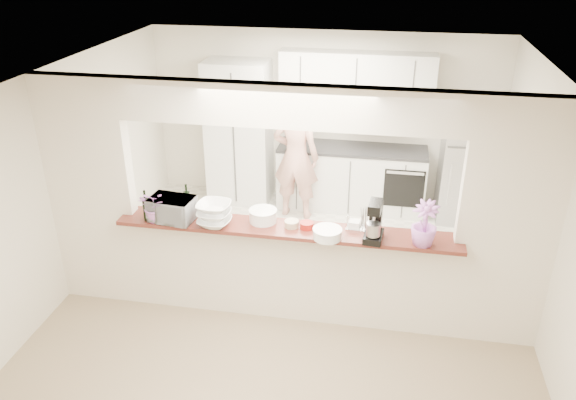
% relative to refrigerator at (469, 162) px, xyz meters
% --- Properties ---
extents(floor, '(6.00, 6.00, 0.00)m').
position_rel_refrigerator_xyz_m(floor, '(-2.05, -2.65, -0.85)').
color(floor, tan).
rests_on(floor, ground).
extents(tile_overlay, '(5.00, 2.90, 0.01)m').
position_rel_refrigerator_xyz_m(tile_overlay, '(-2.05, -1.10, -0.84)').
color(tile_overlay, silver).
rests_on(tile_overlay, floor).
extents(partition, '(5.00, 0.15, 2.50)m').
position_rel_refrigerator_xyz_m(partition, '(-2.05, -2.65, 0.63)').
color(partition, silver).
rests_on(partition, floor).
extents(bar_counter, '(3.40, 0.38, 1.09)m').
position_rel_refrigerator_xyz_m(bar_counter, '(-2.05, -2.65, -0.27)').
color(bar_counter, silver).
rests_on(bar_counter, floor).
extents(kitchen_cabinets, '(3.15, 0.62, 2.25)m').
position_rel_refrigerator_xyz_m(kitchen_cabinets, '(-2.24, 0.07, 0.12)').
color(kitchen_cabinets, silver).
rests_on(kitchen_cabinets, floor).
extents(refrigerator, '(0.75, 0.70, 1.70)m').
position_rel_refrigerator_xyz_m(refrigerator, '(0.00, 0.00, 0.00)').
color(refrigerator, '#B7B7BC').
rests_on(refrigerator, floor).
extents(flower_left, '(0.37, 0.35, 0.33)m').
position_rel_refrigerator_xyz_m(flower_left, '(-3.35, -2.80, 0.40)').
color(flower_left, '#CE6DB7').
rests_on(flower_left, bar_counter).
extents(wine_bottle_a, '(0.06, 0.06, 0.32)m').
position_rel_refrigerator_xyz_m(wine_bottle_a, '(-3.10, -2.58, 0.37)').
color(wine_bottle_a, black).
rests_on(wine_bottle_a, bar_counter).
extents(wine_bottle_b, '(0.07, 0.07, 0.33)m').
position_rel_refrigerator_xyz_m(wine_bottle_b, '(-3.45, -2.80, 0.37)').
color(wine_bottle_b, black).
rests_on(wine_bottle_b, bar_counter).
extents(toaster_oven, '(0.47, 0.35, 0.24)m').
position_rel_refrigerator_xyz_m(toaster_oven, '(-3.20, -2.75, 0.36)').
color(toaster_oven, '#A4A3A8').
rests_on(toaster_oven, bar_counter).
extents(serving_bowls, '(0.35, 0.35, 0.24)m').
position_rel_refrigerator_xyz_m(serving_bowls, '(-2.75, -2.79, 0.36)').
color(serving_bowls, white).
rests_on(serving_bowls, bar_counter).
extents(plate_stack_a, '(0.28, 0.28, 0.13)m').
position_rel_refrigerator_xyz_m(plate_stack_a, '(-2.30, -2.62, 0.30)').
color(plate_stack_a, white).
rests_on(plate_stack_a, bar_counter).
extents(plate_stack_b, '(0.28, 0.28, 0.10)m').
position_rel_refrigerator_xyz_m(plate_stack_b, '(-1.63, -2.84, 0.29)').
color(plate_stack_b, white).
rests_on(plate_stack_b, bar_counter).
extents(red_bowl, '(0.13, 0.13, 0.06)m').
position_rel_refrigerator_xyz_m(red_bowl, '(-1.85, -2.68, 0.27)').
color(red_bowl, maroon).
rests_on(red_bowl, bar_counter).
extents(tan_bowl, '(0.14, 0.14, 0.07)m').
position_rel_refrigerator_xyz_m(tan_bowl, '(-2.00, -2.68, 0.27)').
color(tan_bowl, tan).
rests_on(tan_bowl, bar_counter).
extents(utensil_caddy, '(0.26, 0.16, 0.24)m').
position_rel_refrigerator_xyz_m(utensil_caddy, '(-1.34, -2.60, 0.34)').
color(utensil_caddy, silver).
rests_on(utensil_caddy, bar_counter).
extents(stand_mixer, '(0.20, 0.29, 0.40)m').
position_rel_refrigerator_xyz_m(stand_mixer, '(-1.20, -2.78, 0.42)').
color(stand_mixer, black).
rests_on(stand_mixer, bar_counter).
extents(flower_right, '(0.32, 0.32, 0.44)m').
position_rel_refrigerator_xyz_m(flower_right, '(-0.75, -2.80, 0.46)').
color(flower_right, '#B66DCA').
rests_on(flower_right, bar_counter).
extents(person, '(0.69, 0.50, 1.77)m').
position_rel_refrigerator_xyz_m(person, '(-2.35, -0.35, 0.04)').
color(person, '#D79B8C').
rests_on(person, floor).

